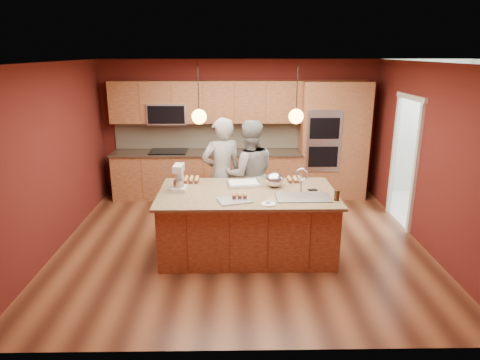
{
  "coord_description": "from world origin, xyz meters",
  "views": [
    {
      "loc": [
        -0.12,
        -6.07,
        2.85
      ],
      "look_at": [
        -0.03,
        -0.1,
        1.04
      ],
      "focal_mm": 32.0,
      "sensor_mm": 36.0,
      "label": 1
    }
  ],
  "objects_px": {
    "stand_mixer": "(179,179)",
    "mixing_bowl": "(274,180)",
    "island": "(248,222)",
    "person_right": "(249,175)",
    "person_left": "(222,174)"
  },
  "relations": [
    {
      "from": "stand_mixer",
      "to": "mixing_bowl",
      "type": "distance_m",
      "value": 1.39
    },
    {
      "from": "island",
      "to": "stand_mixer",
      "type": "distance_m",
      "value": 1.17
    },
    {
      "from": "person_right",
      "to": "stand_mixer",
      "type": "relative_size",
      "value": 4.76
    },
    {
      "from": "mixing_bowl",
      "to": "island",
      "type": "bearing_deg",
      "value": -148.48
    },
    {
      "from": "person_left",
      "to": "stand_mixer",
      "type": "bearing_deg",
      "value": 36.28
    },
    {
      "from": "stand_mixer",
      "to": "mixing_bowl",
      "type": "relative_size",
      "value": 1.41
    },
    {
      "from": "island",
      "to": "person_left",
      "type": "relative_size",
      "value": 1.36
    },
    {
      "from": "island",
      "to": "stand_mixer",
      "type": "bearing_deg",
      "value": 174.36
    },
    {
      "from": "person_right",
      "to": "stand_mixer",
      "type": "distance_m",
      "value": 1.36
    },
    {
      "from": "person_left",
      "to": "person_right",
      "type": "distance_m",
      "value": 0.44
    },
    {
      "from": "stand_mixer",
      "to": "person_right",
      "type": "bearing_deg",
      "value": 43.55
    },
    {
      "from": "person_right",
      "to": "mixing_bowl",
      "type": "bearing_deg",
      "value": 108.68
    },
    {
      "from": "person_left",
      "to": "mixing_bowl",
      "type": "xyz_separation_m",
      "value": [
        0.79,
        -0.72,
        0.11
      ]
    },
    {
      "from": "island",
      "to": "stand_mixer",
      "type": "height_order",
      "value": "same"
    },
    {
      "from": "person_left",
      "to": "person_right",
      "type": "height_order",
      "value": "person_left"
    }
  ]
}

